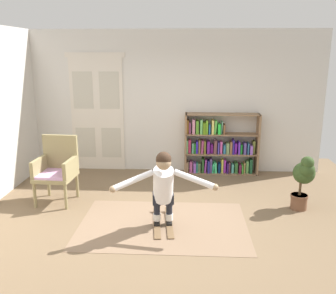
{
  "coord_description": "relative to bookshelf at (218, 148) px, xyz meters",
  "views": [
    {
      "loc": [
        0.25,
        -4.97,
        2.46
      ],
      "look_at": [
        -0.04,
        0.44,
        1.05
      ],
      "focal_mm": 39.28,
      "sensor_mm": 36.0,
      "label": 1
    }
  ],
  "objects": [
    {
      "name": "wicker_chair",
      "position": [
        -2.8,
        -1.62,
        0.04
      ],
      "size": [
        0.64,
        0.64,
        1.1
      ],
      "color": "#908256",
      "rests_on": "ground"
    },
    {
      "name": "rug",
      "position": [
        -0.97,
        -2.44,
        -0.54
      ],
      "size": [
        2.44,
        1.67,
        0.01
      ],
      "primitive_type": "cube",
      "color": "#81674F",
      "rests_on": "ground"
    },
    {
      "name": "ground_plane",
      "position": [
        -0.88,
        -2.39,
        -0.54
      ],
      "size": [
        7.2,
        7.2,
        0.0
      ],
      "primitive_type": "plane",
      "color": "brown"
    },
    {
      "name": "back_wall",
      "position": [
        -0.88,
        0.21,
        0.91
      ],
      "size": [
        6.0,
        0.1,
        2.9
      ],
      "primitive_type": "cube",
      "color": "silver",
      "rests_on": "ground"
    },
    {
      "name": "skis_pair",
      "position": [
        -0.97,
        -2.41,
        -0.52
      ],
      "size": [
        0.37,
        0.95,
        0.07
      ],
      "color": "brown",
      "rests_on": "rug"
    },
    {
      "name": "double_door",
      "position": [
        -2.52,
        0.15,
        0.69
      ],
      "size": [
        1.22,
        0.05,
        2.45
      ],
      "color": "beige",
      "rests_on": "ground"
    },
    {
      "name": "person_skier",
      "position": [
        -0.95,
        -2.6,
        0.15
      ],
      "size": [
        1.42,
        0.69,
        1.11
      ],
      "color": "white",
      "rests_on": "skis_pair"
    },
    {
      "name": "potted_plant",
      "position": [
        1.22,
        -1.73,
        -0.01
      ],
      "size": [
        0.37,
        0.39,
        0.89
      ],
      "color": "brown",
      "rests_on": "ground"
    },
    {
      "name": "bookshelf",
      "position": [
        0.0,
        0.0,
        0.0
      ],
      "size": [
        1.51,
        0.3,
        1.25
      ],
      "color": "#856649",
      "rests_on": "ground"
    }
  ]
}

